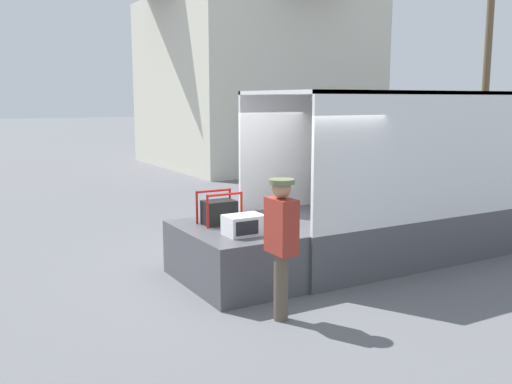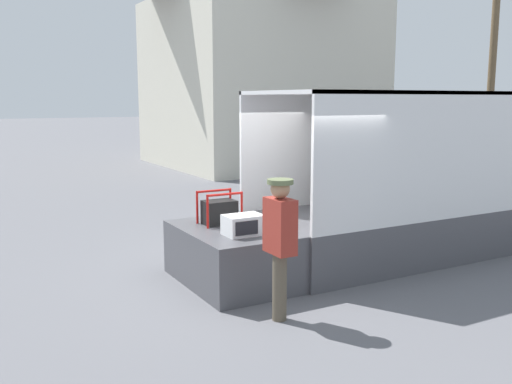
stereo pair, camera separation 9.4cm
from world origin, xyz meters
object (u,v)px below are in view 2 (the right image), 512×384
(box_truck, at_px, (461,194))
(microwave, at_px, (244,225))
(utility_pole, at_px, (492,70))
(portable_generator, at_px, (220,212))
(worker_person, at_px, (280,234))

(box_truck, xyz_separation_m, microwave, (-4.88, -0.45, 0.02))
(microwave, height_order, utility_pole, utility_pole)
(portable_generator, distance_m, utility_pole, 16.93)
(microwave, relative_size, utility_pole, 0.07)
(box_truck, bearing_deg, microwave, -174.73)
(microwave, bearing_deg, box_truck, 5.27)
(box_truck, height_order, microwave, box_truck)
(microwave, distance_m, worker_person, 1.18)
(worker_person, bearing_deg, microwave, 84.37)
(portable_generator, bearing_deg, microwave, -91.60)
(utility_pole, bearing_deg, portable_generator, -154.05)
(portable_generator, relative_size, worker_person, 0.34)
(box_truck, relative_size, worker_person, 3.96)
(box_truck, relative_size, utility_pole, 0.96)
(microwave, height_order, portable_generator, portable_generator)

